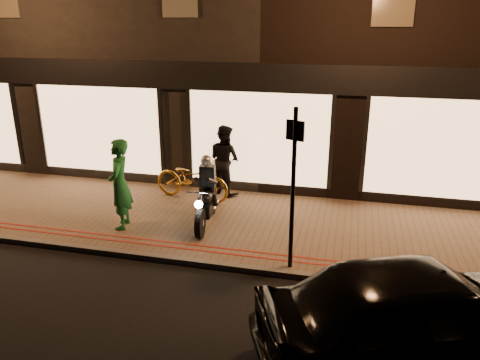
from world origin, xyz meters
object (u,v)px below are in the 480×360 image
(bicycle_gold, at_px, (192,179))
(parked_car, at_px, (422,314))
(motorcycle, at_px, (206,198))
(person_green, at_px, (120,184))
(sign_post, at_px, (293,182))

(bicycle_gold, bearing_deg, parked_car, -124.26)
(motorcycle, distance_m, parked_car, 5.40)
(motorcycle, relative_size, person_green, 0.97)
(motorcycle, distance_m, bicycle_gold, 1.63)
(motorcycle, bearing_deg, parked_car, -46.24)
(motorcycle, xyz_separation_m, bicycle_gold, (-0.84, 1.40, -0.08))
(sign_post, distance_m, bicycle_gold, 4.26)
(sign_post, height_order, parked_car, sign_post)
(sign_post, distance_m, parked_car, 3.03)
(bicycle_gold, relative_size, parked_car, 0.46)
(person_green, bearing_deg, motorcycle, 93.90)
(motorcycle, bearing_deg, bicycle_gold, 114.54)
(motorcycle, xyz_separation_m, parked_car, (4.13, -3.47, 0.03))
(bicycle_gold, relative_size, person_green, 1.02)
(bicycle_gold, distance_m, person_green, 2.25)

